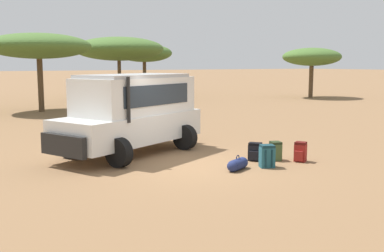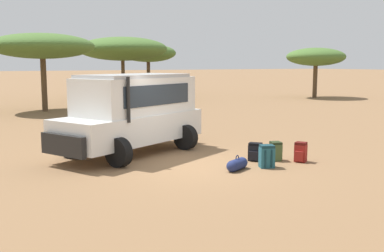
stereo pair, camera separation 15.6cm
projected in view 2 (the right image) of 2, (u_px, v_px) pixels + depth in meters
ground_plane at (194, 165)px, 12.34m from camera, size 320.00×320.00×0.00m
safari_vehicle at (133, 112)px, 13.78m from camera, size 5.36×3.91×2.44m
backpack_beside_front_wheel at (275, 151)px, 12.86m from camera, size 0.43×0.40×0.55m
backpack_cluster_center at (267, 156)px, 12.01m from camera, size 0.46×0.47×0.61m
backpack_near_rear_wheel at (301, 152)px, 12.69m from camera, size 0.43×0.41×0.56m
backpack_outermost at (255, 152)px, 12.83m from camera, size 0.46×0.46×0.52m
duffel_bag_low_black_case at (237, 164)px, 11.73m from camera, size 0.78×0.53×0.40m
acacia_tree_centre_back at (42, 46)px, 25.59m from camera, size 5.91×5.65×4.46m
acacia_tree_right_mid at (123, 49)px, 34.24m from camera, size 6.75×7.12×4.75m
acacia_tree_far_right at (148, 53)px, 40.75m from camera, size 5.17×4.55×4.50m
acacia_tree_distant_right at (316, 57)px, 35.88m from camera, size 4.88×4.40×3.99m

